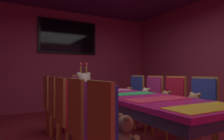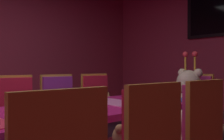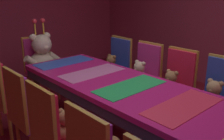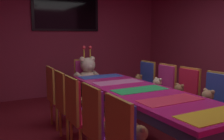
# 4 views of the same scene
# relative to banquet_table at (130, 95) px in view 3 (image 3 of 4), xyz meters

# --- Properties ---
(wall_back) EXTENTS (5.20, 0.12, 2.80)m
(wall_back) POSITION_rel_banquet_table_xyz_m (0.00, 3.20, 0.74)
(wall_back) COLOR #99334C
(wall_back) RESTS_ON ground_plane
(banquet_table) EXTENTS (0.90, 2.87, 0.75)m
(banquet_table) POSITION_rel_banquet_table_xyz_m (0.00, 0.00, 0.00)
(banquet_table) COLOR #C61E72
(banquet_table) RESTS_ON ground_plane
(chair_left_2) EXTENTS (0.42, 0.41, 0.98)m
(chair_left_2) POSITION_rel_banquet_table_xyz_m (-0.88, 0.03, -0.06)
(chair_left_2) COLOR red
(chair_left_2) RESTS_ON ground_plane
(teddy_left_2) EXTENTS (0.22, 0.28, 0.26)m
(teddy_left_2) POSITION_rel_banquet_table_xyz_m (-0.74, 0.03, -0.08)
(teddy_left_2) COLOR #9E7247
(teddy_left_2) RESTS_ON chair_left_2
(chair_left_3) EXTENTS (0.42, 0.41, 0.98)m
(chair_left_3) POSITION_rel_banquet_table_xyz_m (-0.87, 0.53, -0.06)
(chair_left_3) COLOR purple
(chair_left_3) RESTS_ON ground_plane
(teddy_left_3) EXTENTS (0.27, 0.35, 0.33)m
(teddy_left_3) POSITION_rel_banquet_table_xyz_m (-0.73, 0.53, -0.06)
(teddy_left_3) COLOR olive
(teddy_left_3) RESTS_ON chair_left_3
(chair_left_4) EXTENTS (0.42, 0.41, 0.98)m
(chair_left_4) POSITION_rel_banquet_table_xyz_m (-0.86, 1.09, -0.06)
(chair_left_4) COLOR red
(chair_left_4) RESTS_ON ground_plane
(teddy_left_4) EXTENTS (0.24, 0.31, 0.29)m
(teddy_left_4) POSITION_rel_banquet_table_xyz_m (-0.72, 1.09, -0.07)
(teddy_left_4) COLOR #9E7247
(teddy_left_4) RESTS_ON chair_left_4
(chair_right_1) EXTENTS (0.42, 0.41, 0.98)m
(chair_right_1) POSITION_rel_banquet_table_xyz_m (0.87, -0.52, -0.06)
(chair_right_1) COLOR #2D47B2
(chair_right_1) RESTS_ON ground_plane
(teddy_right_1) EXTENTS (0.26, 0.33, 0.31)m
(teddy_right_1) POSITION_rel_banquet_table_xyz_m (0.72, -0.52, -0.06)
(teddy_right_1) COLOR tan
(teddy_right_1) RESTS_ON chair_right_1
(chair_right_2) EXTENTS (0.42, 0.41, 0.98)m
(chair_right_2) POSITION_rel_banquet_table_xyz_m (0.86, 0.02, -0.06)
(chair_right_2) COLOR red
(chair_right_2) RESTS_ON ground_plane
(teddy_right_2) EXTENTS (0.24, 0.31, 0.29)m
(teddy_right_2) POSITION_rel_banquet_table_xyz_m (0.72, 0.02, -0.07)
(teddy_right_2) COLOR #9E7247
(teddy_right_2) RESTS_ON chair_right_2
(chair_right_3) EXTENTS (0.42, 0.41, 0.98)m
(chair_right_3) POSITION_rel_banquet_table_xyz_m (0.86, 0.52, -0.06)
(chair_right_3) COLOR #CC338C
(chair_right_3) RESTS_ON ground_plane
(teddy_right_3) EXTENTS (0.25, 0.33, 0.31)m
(teddy_right_3) POSITION_rel_banquet_table_xyz_m (0.71, 0.52, -0.07)
(teddy_right_3) COLOR beige
(teddy_right_3) RESTS_ON chair_right_3
(chair_right_4) EXTENTS (0.42, 0.41, 0.98)m
(chair_right_4) POSITION_rel_banquet_table_xyz_m (0.86, 1.08, -0.06)
(chair_right_4) COLOR #2D47B2
(chair_right_4) RESTS_ON ground_plane
(teddy_right_4) EXTENTS (0.24, 0.31, 0.29)m
(teddy_right_4) POSITION_rel_banquet_table_xyz_m (0.71, 1.08, -0.07)
(teddy_right_4) COLOR olive
(teddy_right_4) RESTS_ON chair_right_4
(throne_chair) EXTENTS (0.41, 0.42, 0.98)m
(throne_chair) POSITION_rel_banquet_table_xyz_m (0.00, 1.98, -0.06)
(throne_chair) COLOR #CC338C
(throne_chair) RESTS_ON ground_plane
(king_teddy_bear) EXTENTS (0.63, 0.49, 0.81)m
(king_teddy_bear) POSITION_rel_banquet_table_xyz_m (0.00, 1.81, 0.06)
(king_teddy_bear) COLOR beige
(king_teddy_bear) RESTS_ON throne_chair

